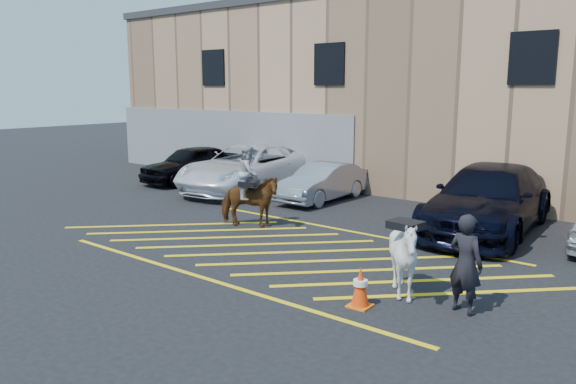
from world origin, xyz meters
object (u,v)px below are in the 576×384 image
Objects in this scene: car_white_pickup at (247,168)px; car_blue_suv at (488,199)px; car_silver_sedan at (323,182)px; handler at (466,264)px; mounted_bay at (249,194)px; traffic_cone at (360,287)px; saddled_white at (405,257)px; car_black_suv at (192,164)px.

car_white_pickup is 9.07m from car_blue_suv.
handler is at bearing -41.30° from car_silver_sedan.
car_white_pickup is at bearing 133.26° from mounted_bay.
car_white_pickup is 3.28m from car_silver_sedan.
handler is (7.42, -6.35, 0.23)m from car_silver_sedan.
traffic_cone is (5.39, -3.01, -0.54)m from mounted_bay.
saddled_white is 1.04m from traffic_cone.
car_silver_sedan is at bearing -27.51° from handler.
car_blue_suv reaches higher than traffic_cone.
mounted_bay is (-5.25, -3.62, 0.04)m from car_blue_suv.
mounted_bay is at bearing -3.97° from handler.
car_black_suv is 0.73× the size of car_blue_suv.
saddled_white is (9.57, -6.18, -0.07)m from car_white_pickup.
traffic_cone is at bearing -27.15° from car_black_suv.
mounted_bay is (6.87, -4.05, 0.17)m from car_black_suv.
car_silver_sedan is 0.64× the size of car_blue_suv.
car_blue_suv is at bearing 0.75° from car_black_suv.
saddled_white is (12.64, -6.18, 0.03)m from car_black_suv.
handler is (10.69, -6.15, 0.01)m from car_white_pickup.
car_silver_sedan is at bearing 4.53° from car_black_suv.
car_silver_sedan is (6.33, 0.19, -0.11)m from car_black_suv.
mounted_bay is (-6.88, 2.10, 0.05)m from handler.
car_black_suv is 14.07m from saddled_white.
car_white_pickup is 11.39m from saddled_white.
car_black_suv is 7.98m from mounted_bay.
car_silver_sedan is 2.23× the size of handler.
car_blue_suv is 2.66× the size of mounted_bay.
car_blue_suv is (9.06, -0.42, 0.02)m from car_white_pickup.
car_white_pickup is 1.02× the size of car_blue_suv.
mounted_bay reaches higher than car_blue_suv.
handler is at bearing 1.45° from saddled_white.
car_silver_sedan is at bearing 169.33° from car_blue_suv.
traffic_cone is (-1.50, -0.90, -0.49)m from handler.
car_silver_sedan is 9.77m from handler.
car_blue_suv reaches higher than saddled_white.
handler is 0.76× the size of mounted_bay.
car_blue_suv is (5.79, -0.62, 0.24)m from car_silver_sedan.
handler is at bearing 31.06° from traffic_cone.
car_blue_suv is at bearing -8.75° from car_white_pickup.
car_white_pickup reaches higher than car_silver_sedan.
mounted_bay is (0.54, -4.24, 0.28)m from car_silver_sedan.
car_white_pickup reaches higher than saddled_white.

